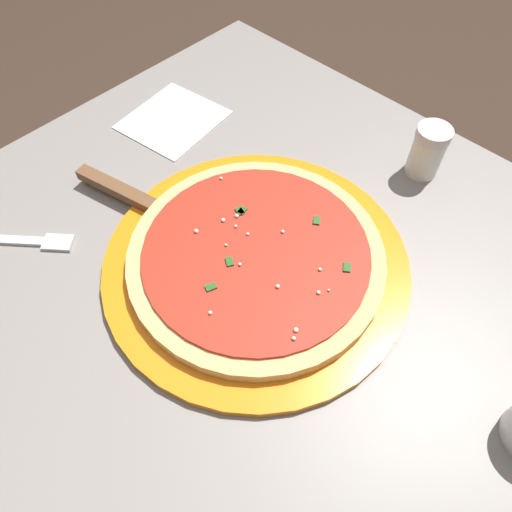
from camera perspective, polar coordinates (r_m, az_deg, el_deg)
ground_plane at (r=1.25m, az=0.13°, el=-21.69°), size 5.00×5.00×0.00m
restaurant_table at (r=0.70m, az=0.23°, el=-10.23°), size 0.86×0.80×0.74m
serving_plate at (r=0.57m, az=0.00°, el=-0.85°), size 0.36×0.36×0.01m
pizza at (r=0.56m, az=0.00°, el=0.02°), size 0.30×0.30×0.02m
pizza_server at (r=0.64m, az=-13.27°, el=6.20°), size 0.22×0.09×0.01m
napkin_loose_left at (r=0.77m, az=-9.80°, el=15.63°), size 0.14×0.15×0.00m
fork at (r=0.67m, az=-27.26°, el=1.69°), size 0.15×0.13×0.00m
parmesan_shaker at (r=0.69m, az=19.67°, el=11.64°), size 0.05×0.05×0.07m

